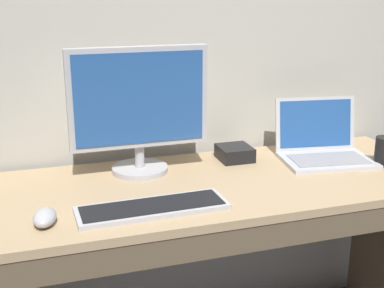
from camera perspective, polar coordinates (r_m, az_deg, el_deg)
desk at (r=1.86m, az=2.96°, el=-10.62°), size 1.64×0.63×0.78m
laptop_silver at (r=2.05m, az=14.27°, el=-0.51°), size 0.36×0.31×0.22m
external_monitor at (r=1.79m, az=-5.85°, el=4.09°), size 0.48×0.20×0.45m
wired_keyboard at (r=1.55m, az=-4.38°, el=-7.02°), size 0.45×0.15×0.02m
computer_mouse at (r=1.51m, az=-15.92°, el=-7.78°), size 0.08×0.12×0.04m
external_drive_box at (r=1.99m, az=4.72°, el=-1.00°), size 0.12×0.13×0.05m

